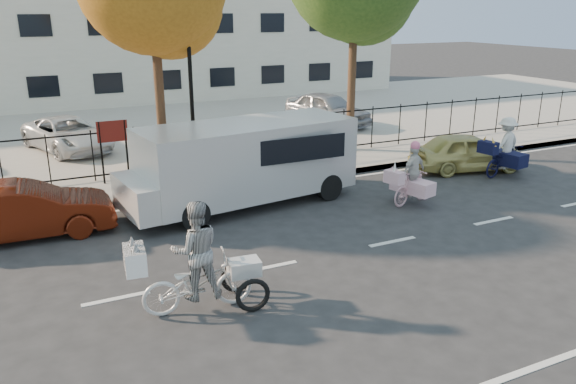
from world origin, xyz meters
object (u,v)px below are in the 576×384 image
bull_bike (504,152)px  lot_car_b (68,134)px  zebra_trike (197,269)px  red_sedan (24,211)px  gold_sedan (467,152)px  unicorn_bike (412,181)px  lot_car_d (327,109)px  lamppost (190,75)px  white_van (244,160)px

bull_bike → lot_car_b: bearing=43.5°
zebra_trike → red_sedan: size_ratio=0.60×
lot_car_b → zebra_trike: bearing=-104.5°
lot_car_b → gold_sedan: bearing=-53.1°
unicorn_bike → lot_car_d: bearing=-32.1°
bull_bike → red_sedan: size_ratio=0.52×
gold_sedan → bull_bike: bearing=-131.7°
bull_bike → gold_sedan: size_ratio=0.56×
bull_bike → gold_sedan: 1.12m
unicorn_bike → red_sedan: 9.47m
lamppost → lot_car_d: (7.27, 4.69, -2.26)m
lot_car_d → bull_bike: bearing=-97.7°
zebra_trike → lot_car_b: 12.49m
white_van → lot_car_d: size_ratio=1.55×
zebra_trike → gold_sedan: zebra_trike is taller
lot_car_b → lot_car_d: 10.51m
zebra_trike → white_van: (2.72, 4.79, 0.44)m
lot_car_b → white_van: bearing=-83.2°
lot_car_b → lot_car_d: bearing=-18.8°
lamppost → zebra_trike: size_ratio=1.87×
white_van → lot_car_d: bearing=40.9°
unicorn_bike → lot_car_b: size_ratio=0.41×
lot_car_d → lamppost: bearing=-164.3°
gold_sedan → lot_car_b: bearing=69.5°
lot_car_b → unicorn_bike: bearing=-70.1°
unicorn_bike → lamppost: bearing=26.7°
bull_bike → white_van: bearing=72.9°
zebra_trike → lot_car_d: 15.70m
unicorn_bike → bull_bike: (4.23, 0.96, 0.10)m
lamppost → lot_car_b: bearing=124.8°
lamppost → gold_sedan: (8.05, -3.00, -2.50)m
bull_bike → red_sedan: (-13.52, 0.92, -0.09)m
zebra_trike → lot_car_b: zebra_trike is taller
lamppost → red_sedan: (-4.83, -3.00, -2.48)m
gold_sedan → lot_car_b: size_ratio=0.85×
bull_bike → lot_car_b: size_ratio=0.48×
zebra_trike → bull_bike: (10.95, 3.87, -0.04)m
lamppost → bull_bike: bearing=-24.3°
lamppost → lot_car_d: 8.94m
lot_car_d → red_sedan: bearing=-164.6°
unicorn_bike → white_van: (-4.00, 1.88, 0.57)m
zebra_trike → unicorn_bike: 7.32m
white_van → red_sedan: 5.32m
white_van → bull_bike: bearing=-14.0°
lamppost → lot_car_d: bearing=32.8°
white_van → gold_sedan: (7.60, -0.00, -0.59)m
unicorn_bike → zebra_trike: bearing=97.8°
zebra_trike → gold_sedan: bearing=-59.2°
zebra_trike → lot_car_b: size_ratio=0.55×
bull_bike → lot_car_b: (-11.92, 8.58, 0.01)m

